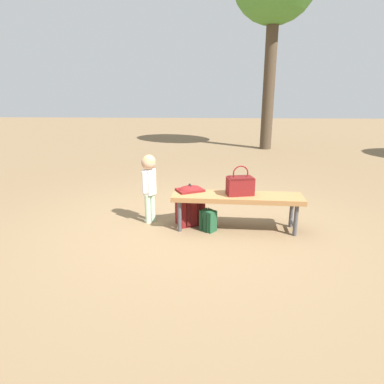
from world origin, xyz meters
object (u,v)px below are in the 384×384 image
at_px(handbag, 240,185).
at_px(child_standing, 149,178).
at_px(park_bench, 237,199).
at_px(backpack_small, 208,219).
at_px(backpack_large, 190,204).

relative_size(handbag, child_standing, 0.41).
bearing_deg(child_standing, handbag, 171.16).
distance_m(park_bench, backpack_small, 0.43).
relative_size(child_standing, backpack_large, 1.65).
bearing_deg(backpack_large, child_standing, -5.16).
bearing_deg(backpack_small, handbag, -168.00).
relative_size(park_bench, backpack_large, 2.94).
xyz_separation_m(handbag, child_standing, (1.16, -0.18, 0.03)).
relative_size(park_bench, handbag, 4.39).
distance_m(child_standing, backpack_small, 0.93).
distance_m(park_bench, child_standing, 1.16).
bearing_deg(park_bench, child_standing, -9.43).
relative_size(backpack_large, backpack_small, 1.80).
height_order(handbag, backpack_large, handbag).
xyz_separation_m(park_bench, child_standing, (1.12, -0.19, 0.21)).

